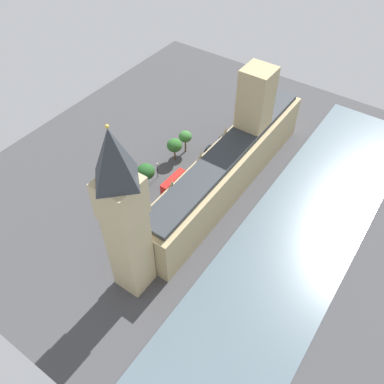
{
  "coord_description": "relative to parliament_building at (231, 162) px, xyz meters",
  "views": [
    {
      "loc": [
        -45.67,
        82.16,
        95.0
      ],
      "look_at": [
        1.0,
        15.29,
        9.2
      ],
      "focal_mm": 37.48,
      "sensor_mm": 36.0,
      "label": 1
    }
  ],
  "objects": [
    {
      "name": "car_black_corner",
      "position": [
        14.71,
        -10.15,
        -8.97
      ],
      "size": [
        1.97,
        4.3,
        1.74
      ],
      "rotation": [
        0.0,
        0.0,
        3.16
      ],
      "color": "black",
      "rests_on": "ground"
    },
    {
      "name": "double_decker_bus_trailing",
      "position": [
        14.03,
        12.4,
        -7.23
      ],
      "size": [
        2.74,
        10.53,
        4.75
      ],
      "rotation": [
        0.0,
        0.0,
        -0.01
      ],
      "color": "red",
      "rests_on": "ground"
    },
    {
      "name": "car_blue_near_tower",
      "position": [
        14.13,
        -17.93,
        -8.97
      ],
      "size": [
        2.12,
        4.92,
        1.74
      ],
      "rotation": [
        0.0,
        0.0,
        -0.09
      ],
      "color": "navy",
      "rests_on": "ground"
    },
    {
      "name": "street_lamp_slot_11",
      "position": [
        21.46,
        11.25,
        -5.39
      ],
      "size": [
        0.56,
        0.56,
        6.42
      ],
      "color": "black",
      "rests_on": "ground"
    },
    {
      "name": "plane_tree_far_end",
      "position": [
        22.23,
        0.51,
        -3.6
      ],
      "size": [
        5.31,
        5.31,
        8.57
      ],
      "color": "brown",
      "rests_on": "ground"
    },
    {
      "name": "parliament_building",
      "position": [
        0.0,
        0.0,
        0.0
      ],
      "size": [
        12.2,
        78.82,
        36.61
      ],
      "color": "tan",
      "rests_on": "ground"
    },
    {
      "name": "pedestrian_kerbside",
      "position": [
        8.3,
        37.3,
        -9.12
      ],
      "size": [
        0.5,
        0.6,
        1.64
      ],
      "rotation": [
        0.0,
        0.0,
        3.04
      ],
      "color": "maroon",
      "rests_on": "ground"
    },
    {
      "name": "plane_tree_opposite_hall",
      "position": [
        21.26,
        29.18,
        -3.38
      ],
      "size": [
        5.11,
        5.11,
        8.7
      ],
      "color": "brown",
      "rests_on": "ground"
    },
    {
      "name": "plane_tree_leading",
      "position": [
        21.98,
        16.35,
        -3.59
      ],
      "size": [
        5.87,
        5.87,
        8.8
      ],
      "color": "brown",
      "rests_on": "ground"
    },
    {
      "name": "car_white_by_river_gate",
      "position": [
        11.94,
        29.51,
        -8.97
      ],
      "size": [
        1.99,
        4.45,
        1.74
      ],
      "rotation": [
        0.0,
        0.0,
        -0.05
      ],
      "color": "silver",
      "rests_on": "ground"
    },
    {
      "name": "ground_plane",
      "position": [
        1.99,
        2.24,
        -9.86
      ],
      "size": [
        148.82,
        148.82,
        0.0
      ],
      "primitive_type": "plane",
      "color": "#424244"
    },
    {
      "name": "pedestrian_under_trees",
      "position": [
        7.39,
        36.47,
        -9.11
      ],
      "size": [
        0.67,
        0.69,
        1.66
      ],
      "rotation": [
        0.0,
        0.0,
        0.71
      ],
      "color": "gray",
      "rests_on": "ground"
    },
    {
      "name": "clock_tower",
      "position": [
        1.68,
        45.89,
        16.94
      ],
      "size": [
        9.02,
        9.02,
        51.84
      ],
      "color": "tan",
      "rests_on": "ground"
    },
    {
      "name": "plane_tree_slot_10",
      "position": [
        21.64,
        -5.09,
        -3.21
      ],
      "size": [
        4.59,
        4.59,
        8.68
      ],
      "color": "brown",
      "rests_on": "ground"
    },
    {
      "name": "river_thames",
      "position": [
        -28.17,
        2.24,
        -9.73
      ],
      "size": [
        32.13,
        133.93,
        0.25
      ],
      "primitive_type": "cube",
      "color": "slate",
      "rests_on": "ground"
    },
    {
      "name": "pedestrian_midblock",
      "position": [
        8.12,
        -9.71,
        -9.14
      ],
      "size": [
        0.6,
        0.67,
        1.6
      ],
      "rotation": [
        0.0,
        0.0,
        0.47
      ],
      "color": "navy",
      "rests_on": "ground"
    }
  ]
}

